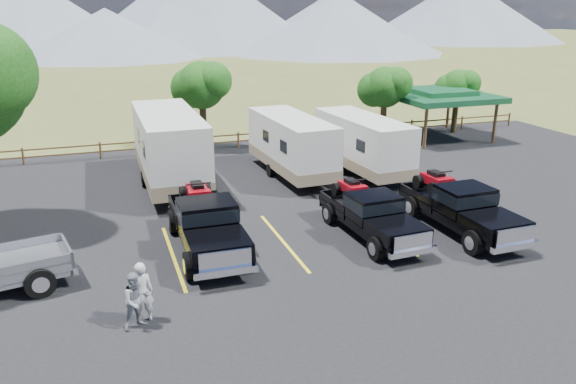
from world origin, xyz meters
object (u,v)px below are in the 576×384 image
object	(u,v)px
rig_center	(370,213)
rig_right	(460,206)
pavilion	(440,96)
person_a	(141,292)
person_b	(136,300)
trailer_right	(362,145)
trailer_left	(169,148)
trailer_center	(292,145)
rig_left	(206,222)

from	to	relation	value
rig_center	rig_right	bearing A→B (deg)	-12.33
rig_center	rig_right	world-z (taller)	rig_right
pavilion	person_a	size ratio (longest dim) A/B	3.55
pavilion	person_b	bearing A→B (deg)	-140.02
trailer_right	rig_center	bearing A→B (deg)	-117.69
trailer_left	trailer_center	xyz separation A→B (m)	(6.01, -0.23, -0.27)
pavilion	rig_right	world-z (taller)	pavilion
rig_center	person_b	size ratio (longest dim) A/B	3.60
rig_left	trailer_center	distance (m)	9.59
rig_left	person_b	distance (m)	5.25
rig_right	person_b	distance (m)	12.62
person_b	person_a	bearing A→B (deg)	40.90
rig_right	trailer_right	world-z (taller)	trailer_right
rig_left	trailer_right	size ratio (longest dim) A/B	0.74
rig_right	trailer_right	size ratio (longest dim) A/B	0.72
rig_right	person_a	world-z (taller)	rig_right
rig_center	trailer_left	bearing A→B (deg)	122.97
pavilion	person_a	distance (m)	26.52
trailer_center	person_a	world-z (taller)	trailer_center
trailer_center	person_b	world-z (taller)	trailer_center
rig_left	trailer_right	distance (m)	11.53
trailer_center	trailer_right	world-z (taller)	trailer_center
person_b	rig_left	bearing A→B (deg)	38.45
trailer_left	person_b	bearing A→B (deg)	-101.83
pavilion	trailer_right	world-z (taller)	pavilion
rig_center	person_a	size ratio (longest dim) A/B	3.28
trailer_right	person_b	world-z (taller)	trailer_right
pavilion	trailer_right	distance (m)	10.39
pavilion	rig_center	xyz separation A→B (m)	(-11.75, -13.53, -1.84)
rig_right	person_a	distance (m)	12.40
pavilion	rig_left	world-z (taller)	pavilion
trailer_left	person_b	world-z (taller)	trailer_left
rig_left	rig_center	xyz separation A→B (m)	(6.00, -0.79, -0.10)
person_b	pavilion	bearing A→B (deg)	20.18
trailer_left	trailer_center	bearing A→B (deg)	-2.16
trailer_left	person_b	size ratio (longest dim) A/B	6.38
rig_center	trailer_right	distance (m)	8.27
pavilion	rig_left	xyz separation A→B (m)	(-17.75, -12.73, -1.74)
trailer_right	trailer_center	bearing A→B (deg)	162.64
rig_left	rig_center	world-z (taller)	rig_left
trailer_center	trailer_right	xyz separation A→B (m)	(3.51, -0.85, -0.04)
rig_center	trailer_center	xyz separation A→B (m)	(-0.17, 8.38, 0.67)
rig_right	trailer_left	world-z (taller)	trailer_left
rig_left	trailer_center	xyz separation A→B (m)	(5.83, 7.59, 0.57)
rig_left	trailer_left	size ratio (longest dim) A/B	0.62
trailer_left	rig_right	bearing A→B (deg)	-43.58
rig_center	person_a	bearing A→B (deg)	-161.22
rig_left	person_a	bearing A→B (deg)	-121.17
trailer_center	person_b	size ratio (longest dim) A/B	5.46
trailer_center	rig_right	bearing A→B (deg)	-70.83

